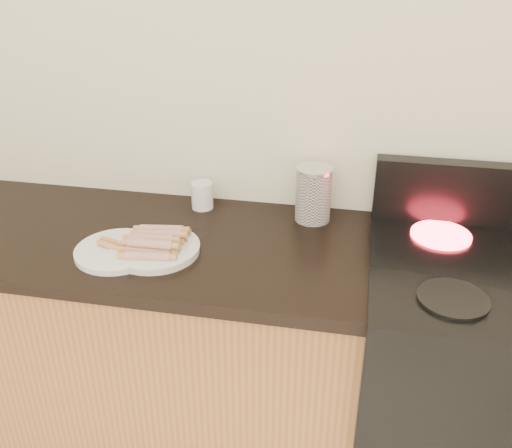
% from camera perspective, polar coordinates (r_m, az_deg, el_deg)
% --- Properties ---
extents(wall_back, '(4.00, 0.04, 2.60)m').
position_cam_1_polar(wall_back, '(1.84, -0.18, 13.55)').
color(wall_back, silver).
rests_on(wall_back, ground).
extents(cabinet_base, '(2.20, 0.59, 0.86)m').
position_cam_1_polar(cabinet_base, '(2.22, -20.16, -10.81)').
color(cabinet_base, '#955D36').
rests_on(cabinet_base, floor).
extents(counter_slab, '(2.20, 0.62, 0.04)m').
position_cam_1_polar(counter_slab, '(1.99, -22.25, -0.55)').
color(counter_slab, black).
rests_on(counter_slab, cabinet_base).
extents(stove, '(0.76, 0.65, 0.91)m').
position_cam_1_polar(stove, '(1.98, 21.49, -15.64)').
color(stove, black).
rests_on(stove, floor).
extents(stove_panel, '(0.76, 0.06, 0.20)m').
position_cam_1_polar(stove_panel, '(1.92, 23.13, 2.61)').
color(stove_panel, black).
rests_on(stove_panel, stove).
extents(burner_near_left, '(0.18, 0.18, 0.01)m').
position_cam_1_polar(burner_near_left, '(1.53, 19.10, -7.09)').
color(burner_near_left, black).
rests_on(burner_near_left, stove).
extents(burner_far_left, '(0.18, 0.18, 0.01)m').
position_cam_1_polar(burner_far_left, '(1.82, 18.00, -1.05)').
color(burner_far_left, '#FF1E2D').
rests_on(burner_far_left, stove).
extents(main_plate, '(0.26, 0.26, 0.02)m').
position_cam_1_polar(main_plate, '(1.70, -9.99, -2.57)').
color(main_plate, white).
rests_on(main_plate, counter_slab).
extents(side_plate, '(0.32, 0.32, 0.02)m').
position_cam_1_polar(side_plate, '(1.71, -13.68, -2.63)').
color(side_plate, white).
rests_on(side_plate, counter_slab).
extents(hotdog_pile, '(0.13, 0.18, 0.05)m').
position_cam_1_polar(hotdog_pile, '(1.68, -10.07, -1.64)').
color(hotdog_pile, maroon).
rests_on(hotdog_pile, main_plate).
extents(plain_sausages, '(0.12, 0.08, 0.02)m').
position_cam_1_polar(plain_sausages, '(1.71, -13.75, -2.10)').
color(plain_sausages, '#C25D3A').
rests_on(plain_sausages, side_plate).
extents(canister, '(0.12, 0.12, 0.18)m').
position_cam_1_polar(canister, '(1.83, 5.77, 3.02)').
color(canister, white).
rests_on(canister, counter_slab).
extents(mug, '(0.08, 0.08, 0.09)m').
position_cam_1_polar(mug, '(1.93, -5.41, 2.87)').
color(mug, silver).
rests_on(mug, counter_slab).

